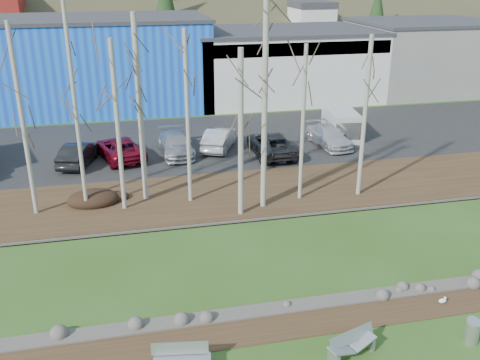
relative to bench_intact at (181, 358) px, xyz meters
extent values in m
cube|color=#382616|center=(3.00, 1.51, -0.46)|extent=(80.00, 1.80, 0.03)
cube|color=#382616|center=(3.00, 13.91, -0.40)|extent=(80.00, 7.00, 0.15)
cube|color=black|center=(3.00, 24.41, -0.40)|extent=(80.00, 14.00, 0.14)
cube|color=blue|center=(-3.00, 38.41, 3.53)|extent=(20.00, 12.00, 8.00)
cube|color=#333338|center=(-3.00, 38.41, 7.68)|extent=(20.40, 12.24, 0.30)
cube|color=silver|center=(15.00, 38.41, 2.78)|extent=(18.00, 12.00, 6.50)
cube|color=#333338|center=(15.00, 38.41, 6.18)|extent=(18.36, 12.24, 0.30)
cube|color=navy|center=(15.00, 32.51, 5.13)|extent=(17.64, 0.20, 1.20)
cube|color=gray|center=(31.00, 38.41, 3.03)|extent=(14.00, 12.00, 7.00)
cube|color=#333338|center=(31.00, 38.41, 6.68)|extent=(14.28, 12.24, 0.30)
cube|color=#AAADAF|center=(-0.02, 0.16, 0.26)|extent=(1.89, 0.41, 0.42)
cube|color=#AAADAF|center=(0.01, -0.07, 0.00)|extent=(1.95, 0.81, 0.05)
cube|color=#AAADAF|center=(5.01, -0.86, -0.24)|extent=(0.26, 0.57, 0.46)
cube|color=#AAADAF|center=(6.50, -0.37, -0.24)|extent=(0.26, 0.57, 0.46)
cube|color=#AAADAF|center=(5.83, -0.40, 0.16)|extent=(1.85, 0.79, 0.41)
cube|color=#A3A7A9|center=(5.31, -0.76, -0.05)|extent=(1.03, 0.79, 0.34)
cube|color=#A3A7A9|center=(6.21, -0.47, -0.05)|extent=(1.03, 0.79, 0.34)
cylinder|color=#AAADAF|center=(10.18, -0.91, -0.04)|extent=(0.58, 0.58, 0.86)
cylinder|color=gold|center=(10.50, 1.38, -0.43)|extent=(0.01, 0.01, 0.09)
cylinder|color=gold|center=(10.50, 1.44, -0.43)|extent=(0.01, 0.01, 0.09)
ellipsoid|color=white|center=(10.53, 1.41, -0.32)|extent=(0.33, 0.18, 0.18)
cube|color=gray|center=(10.53, 1.41, -0.29)|extent=(0.22, 0.16, 0.02)
sphere|color=white|center=(10.66, 1.46, -0.24)|extent=(0.10, 0.10, 0.10)
cone|color=gold|center=(10.72, 1.48, -0.24)|extent=(0.06, 0.05, 0.03)
ellipsoid|color=black|center=(-3.21, 14.28, -0.04)|extent=(2.85, 2.01, 0.56)
cylinder|color=#AFA99E|center=(-6.18, 13.63, 4.67)|extent=(0.23, 0.23, 9.98)
cylinder|color=#AFA99E|center=(-3.55, 13.55, 5.26)|extent=(0.21, 0.21, 11.16)
cylinder|color=#AFA99E|center=(-0.29, 14.30, 4.80)|extent=(0.30, 0.30, 10.24)
cylinder|color=#AFA99E|center=(-1.52, 13.20, 4.22)|extent=(0.24, 0.24, 9.10)
cylinder|color=#AFA99E|center=(4.54, 11.12, 4.04)|extent=(0.28, 0.28, 8.74)
cylinder|color=#AFA99E|center=(2.16, 13.46, 4.40)|extent=(0.23, 0.23, 9.46)
cylinder|color=#AFA99E|center=(8.31, 12.41, 4.00)|extent=(0.21, 0.21, 8.65)
cylinder|color=#AFA99E|center=(5.97, 11.81, 5.36)|extent=(0.30, 0.30, 11.37)
cylinder|color=#AFA99E|center=(11.83, 12.22, 4.20)|extent=(0.24, 0.24, 9.05)
imported|color=black|center=(-4.28, 21.08, 0.42)|extent=(2.82, 4.81, 1.50)
imported|color=maroon|center=(-1.60, 21.67, 0.41)|extent=(3.82, 5.79, 1.48)
imported|color=#9A9CA2|center=(2.27, 21.76, 0.42)|extent=(2.33, 5.28, 1.51)
imported|color=silver|center=(5.51, 22.25, 0.46)|extent=(3.51, 5.05, 1.58)
imported|color=#29292C|center=(8.82, 20.17, 0.45)|extent=(2.67, 5.68, 1.57)
imported|color=#BDBDBF|center=(13.52, 21.18, 0.39)|extent=(2.44, 5.12, 1.44)
cube|color=white|center=(15.32, 23.33, 0.72)|extent=(2.74, 5.08, 2.11)
cube|color=black|center=(15.02, 21.44, 0.72)|extent=(2.04, 1.29, 1.31)
camera|label=1|loc=(-1.26, -14.25, 11.93)|focal=40.00mm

